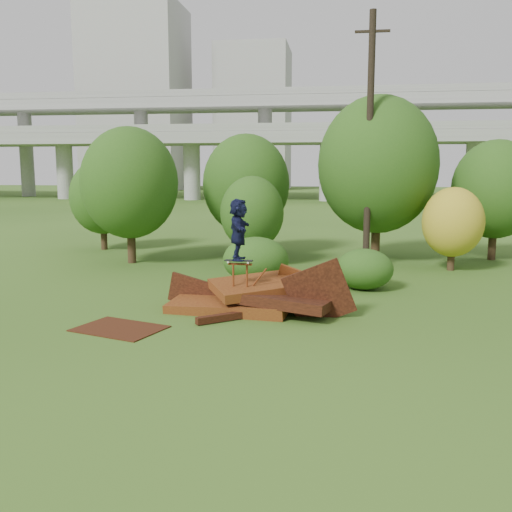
# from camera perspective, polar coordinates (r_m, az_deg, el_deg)

# --- Properties ---
(ground) EXTENTS (240.00, 240.00, 0.00)m
(ground) POSITION_cam_1_polar(r_m,az_deg,el_deg) (15.26, 1.89, -7.15)
(ground) COLOR #2D5116
(ground) RESTS_ON ground
(scrap_pile) EXTENTS (5.86, 3.66, 2.11)m
(scrap_pile) POSITION_cam_1_polar(r_m,az_deg,el_deg) (16.96, -0.12, -4.17)
(scrap_pile) COLOR #4A1B0D
(scrap_pile) RESTS_ON ground
(grind_rail) EXTENTS (0.71, 0.09, 1.47)m
(grind_rail) POSITION_cam_1_polar(r_m,az_deg,el_deg) (16.59, -1.60, -2.73)
(grind_rail) COLOR maroon
(grind_rail) RESTS_ON ground
(skateboard) EXTENTS (0.83, 0.26, 0.08)m
(skateboard) POSITION_cam_1_polar(r_m,az_deg,el_deg) (16.48, -1.74, -0.47)
(skateboard) COLOR black
(skateboard) RESTS_ON grind_rail
(skater) EXTENTS (0.68, 1.69, 1.78)m
(skater) POSITION_cam_1_polar(r_m,az_deg,el_deg) (16.36, -1.76, 2.66)
(skater) COLOR #111535
(skater) RESTS_ON skateboard
(flat_plate) EXTENTS (2.58, 2.18, 0.03)m
(flat_plate) POSITION_cam_1_polar(r_m,az_deg,el_deg) (15.52, -13.49, -7.07)
(flat_plate) COLOR #3B1A0C
(flat_plate) RESTS_ON ground
(tree_0) EXTENTS (4.25, 4.25, 6.00)m
(tree_0) POSITION_cam_1_polar(r_m,az_deg,el_deg) (25.78, -12.54, 7.14)
(tree_0) COLOR black
(tree_0) RESTS_ON ground
(tree_1) EXTENTS (4.19, 4.19, 5.84)m
(tree_1) POSITION_cam_1_polar(r_m,az_deg,el_deg) (27.75, -0.99, 7.18)
(tree_1) COLOR black
(tree_1) RESTS_ON ground
(tree_2) EXTENTS (2.75, 2.75, 3.87)m
(tree_2) POSITION_cam_1_polar(r_m,az_deg,el_deg) (24.56, -0.40, 4.33)
(tree_2) COLOR black
(tree_2) RESTS_ON ground
(tree_3) EXTENTS (5.35, 5.35, 7.42)m
(tree_3) POSITION_cam_1_polar(r_m,az_deg,el_deg) (26.39, 12.09, 8.91)
(tree_3) COLOR black
(tree_3) RESTS_ON ground
(tree_4) EXTENTS (2.49, 2.49, 3.44)m
(tree_4) POSITION_cam_1_polar(r_m,az_deg,el_deg) (24.73, 19.09, 3.21)
(tree_4) COLOR black
(tree_4) RESTS_ON ground
(tree_5) EXTENTS (3.91, 3.91, 5.49)m
(tree_5) POSITION_cam_1_polar(r_m,az_deg,el_deg) (28.25, 22.84, 6.16)
(tree_5) COLOR black
(tree_5) RESTS_ON ground
(tree_6) EXTENTS (3.32, 3.32, 4.64)m
(tree_6) POSITION_cam_1_polar(r_m,az_deg,el_deg) (30.47, -15.11, 5.72)
(tree_6) COLOR black
(tree_6) RESTS_ON ground
(shrub_left) EXTENTS (2.45, 2.26, 1.69)m
(shrub_left) POSITION_cam_1_polar(r_m,az_deg,el_deg) (21.01, -0.02, -0.38)
(shrub_left) COLOR #194111
(shrub_left) RESTS_ON ground
(shrub_right) EXTENTS (2.01, 1.84, 1.42)m
(shrub_right) POSITION_cam_1_polar(r_m,az_deg,el_deg) (20.18, 10.78, -1.30)
(shrub_right) COLOR #194111
(shrub_right) RESTS_ON ground
(utility_pole) EXTENTS (1.40, 0.28, 10.45)m
(utility_pole) POSITION_cam_1_polar(r_m,az_deg,el_deg) (24.41, 11.26, 11.22)
(utility_pole) COLOR black
(utility_pole) RESTS_ON ground
(freeway_overpass) EXTENTS (160.00, 15.00, 13.70)m
(freeway_overpass) POSITION_cam_1_polar(r_m,az_deg,el_deg) (77.76, 7.36, 13.22)
(freeway_overpass) COLOR gray
(freeway_overpass) RESTS_ON ground
(building_left) EXTENTS (18.00, 16.00, 35.00)m
(building_left) POSITION_cam_1_polar(r_m,az_deg,el_deg) (117.29, -11.82, 15.10)
(building_left) COLOR #9E9E99
(building_left) RESTS_ON ground
(building_right) EXTENTS (14.00, 14.00, 28.00)m
(building_right) POSITION_cam_1_polar(r_m,az_deg,el_deg) (118.32, -0.21, 13.52)
(building_right) COLOR #9E9E99
(building_right) RESTS_ON ground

